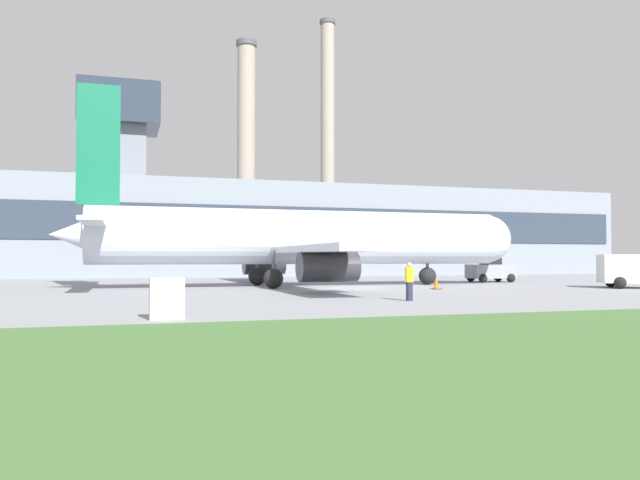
{
  "coord_description": "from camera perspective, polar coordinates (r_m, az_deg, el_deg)",
  "views": [
    {
      "loc": [
        -12.86,
        -34.76,
        1.76
      ],
      "look_at": [
        -1.13,
        2.52,
        2.89
      ],
      "focal_mm": 35.0,
      "sensor_mm": 36.0,
      "label": 1
    }
  ],
  "objects": [
    {
      "name": "ground_crew_person",
      "position": [
        25.99,
        8.17,
        -3.74
      ],
      "size": [
        0.49,
        0.49,
        1.59
      ],
      "color": "#23283D",
      "rests_on": "ground_plane"
    },
    {
      "name": "terminal_building",
      "position": [
        66.07,
        -6.84,
        1.08
      ],
      "size": [
        79.42,
        15.42,
        18.75
      ],
      "color": "gray",
      "rests_on": "ground_plane"
    },
    {
      "name": "smokestack_right",
      "position": [
        105.14,
        0.69,
        8.86
      ],
      "size": [
        2.65,
        2.65,
        41.67
      ],
      "color": "gray",
      "rests_on": "ground_plane"
    },
    {
      "name": "smokestack_left",
      "position": [
        106.33,
        -6.77,
        7.87
      ],
      "size": [
        3.46,
        3.46,
        38.4
      ],
      "color": "gray",
      "rests_on": "ground_plane"
    },
    {
      "name": "ground_plane",
      "position": [
        37.11,
        2.84,
        -4.38
      ],
      "size": [
        400.0,
        400.0,
        0.0
      ],
      "primitive_type": "plane",
      "color": "gray"
    },
    {
      "name": "utility_cabinet",
      "position": [
        18.6,
        -13.83,
        -5.19
      ],
      "size": [
        0.97,
        0.65,
        1.21
      ],
      "color": "#B2B7B2",
      "rests_on": "ground_plane"
    },
    {
      "name": "airplane",
      "position": [
        38.7,
        -2.0,
        0.16
      ],
      "size": [
        29.34,
        27.26,
        11.63
      ],
      "color": "silver",
      "rests_on": "ground_plane"
    },
    {
      "name": "traffic_cone_near_nose",
      "position": [
        35.9,
        10.59,
        -3.97
      ],
      "size": [
        0.5,
        0.5,
        0.64
      ],
      "color": "black",
      "rests_on": "ground_plane"
    },
    {
      "name": "pushback_tug",
      "position": [
        47.39,
        15.32,
        -2.77
      ],
      "size": [
        3.3,
        2.54,
        1.78
      ],
      "color": "gray",
      "rests_on": "ground_plane"
    }
  ]
}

